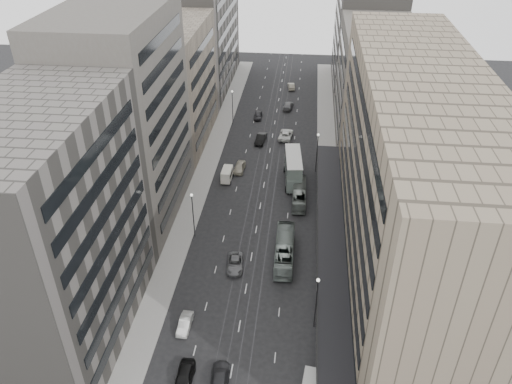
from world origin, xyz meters
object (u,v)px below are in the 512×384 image
at_px(bus_near, 285,250).
at_px(panel_van, 227,174).
at_px(double_decker, 293,168).
at_px(sedan_2, 235,264).
at_px(sedan_1, 185,324).
at_px(sedan_0, 184,377).
at_px(bus_far, 299,194).
at_px(pedestrian, 331,352).

bearing_deg(bus_near, panel_van, -61.27).
bearing_deg(double_decker, sedan_2, -111.85).
bearing_deg(sedan_1, sedan_2, 69.80).
relative_size(double_decker, sedan_1, 2.48).
bearing_deg(sedan_0, panel_van, 91.89).
height_order(bus_near, panel_van, bus_near).
bearing_deg(sedan_0, bus_far, 72.46).
relative_size(double_decker, sedan_0, 2.08).
height_order(sedan_2, pedestrian, pedestrian).
distance_m(bus_near, sedan_2, 7.82).
height_order(double_decker, pedestrian, double_decker).
bearing_deg(sedan_2, bus_far, 59.12).
bearing_deg(bus_far, panel_van, -22.47).
relative_size(bus_near, sedan_2, 2.27).
relative_size(sedan_0, pedestrian, 2.55).
bearing_deg(bus_near, pedestrian, 109.45).
xyz_separation_m(bus_far, sedan_0, (-11.96, -39.34, -0.54)).
bearing_deg(sedan_1, bus_far, 67.52).
xyz_separation_m(double_decker, pedestrian, (6.37, -40.73, -1.87)).
relative_size(panel_van, sedan_0, 0.80).
height_order(double_decker, sedan_1, double_decker).
bearing_deg(sedan_1, sedan_0, -76.32).
bearing_deg(bus_far, pedestrian, 97.46).
xyz_separation_m(sedan_1, pedestrian, (18.70, -2.99, 0.44)).
relative_size(bus_far, sedan_0, 2.00).
xyz_separation_m(bus_near, pedestrian, (6.67, -18.15, -0.50)).
distance_m(double_decker, sedan_2, 26.64).
xyz_separation_m(bus_near, sedan_0, (-10.25, -23.23, -0.78)).
xyz_separation_m(bus_far, sedan_2, (-8.92, -18.99, -0.67)).
xyz_separation_m(sedan_0, sedan_1, (-1.78, 8.08, -0.16)).
bearing_deg(sedan_1, double_decker, 73.16).
bearing_deg(double_decker, pedestrian, -86.53).
bearing_deg(double_decker, bus_near, -96.17).
bearing_deg(bus_near, double_decker, -91.47).
xyz_separation_m(panel_van, sedan_1, (0.20, -36.81, -0.68)).
bearing_deg(sedan_2, double_decker, 67.85).
bearing_deg(panel_van, double_decker, 5.47).
bearing_deg(double_decker, bus_far, -83.11).
height_order(bus_near, bus_far, bus_near).
xyz_separation_m(sedan_2, pedestrian, (13.88, -15.26, 0.41)).
distance_m(double_decker, panel_van, 12.66).
bearing_deg(bus_near, sedan_0, 65.47).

